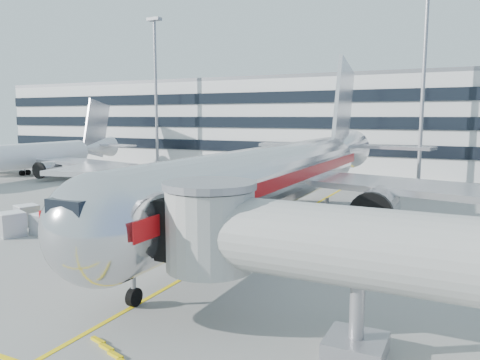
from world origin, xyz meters
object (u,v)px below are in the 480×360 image
at_px(main_jet, 283,173).
at_px(ramp_worker, 144,232).
at_px(cargo_container_front, 44,224).
at_px(belt_loader, 106,228).
at_px(cargo_container_right, 11,224).
at_px(cargo_container_left, 27,215).
at_px(baggage_tug, 106,231).

relative_size(main_jet, ramp_worker, 25.06).
relative_size(main_jet, cargo_container_front, 29.93).
relative_size(belt_loader, ramp_worker, 2.34).
bearing_deg(cargo_container_right, main_jet, 38.22).
xyz_separation_m(cargo_container_left, cargo_container_front, (3.71, -1.54, -0.03)).
xyz_separation_m(baggage_tug, cargo_container_right, (-7.98, -1.41, -0.04)).
relative_size(main_jet, baggage_tug, 15.68).
relative_size(cargo_container_left, cargo_container_front, 1.20).
bearing_deg(belt_loader, baggage_tug, -48.35).
xyz_separation_m(main_jet, baggage_tug, (-8.81, -11.82, -3.28)).
xyz_separation_m(cargo_container_right, cargo_container_front, (1.86, 1.37, -0.08)).
height_order(belt_loader, cargo_container_right, belt_loader).
distance_m(main_jet, cargo_container_right, 21.64).
height_order(belt_loader, baggage_tug, belt_loader).
distance_m(baggage_tug, cargo_container_right, 8.11).
bearing_deg(ramp_worker, cargo_container_right, 139.08).
relative_size(main_jet, belt_loader, 10.72).
relative_size(baggage_tug, cargo_container_right, 1.47).
bearing_deg(cargo_container_right, cargo_container_left, 122.44).
bearing_deg(baggage_tug, cargo_container_left, 171.32).
distance_m(cargo_container_left, ramp_worker, 12.66).
relative_size(cargo_container_front, ramp_worker, 0.84).
distance_m(belt_loader, cargo_container_left, 8.27).
bearing_deg(cargo_container_front, baggage_tug, 0.38).
xyz_separation_m(main_jet, cargo_container_front, (-14.94, -11.86, -3.41)).
relative_size(baggage_tug, ramp_worker, 1.60).
bearing_deg(main_jet, baggage_tug, -126.70).
height_order(belt_loader, ramp_worker, belt_loader).
xyz_separation_m(baggage_tug, ramp_worker, (2.80, 0.69, 0.06)).
height_order(cargo_container_left, cargo_container_right, cargo_container_right).
xyz_separation_m(main_jet, ramp_worker, (-6.01, -11.14, -3.22)).
xyz_separation_m(baggage_tug, cargo_container_left, (-9.83, 1.50, -0.09)).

